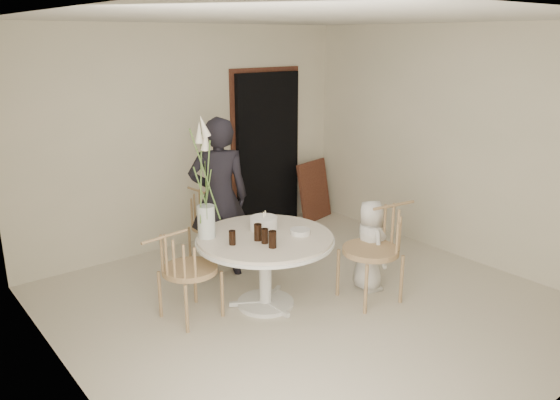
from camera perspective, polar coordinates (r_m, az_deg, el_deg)
ground at (r=5.53m, az=3.03°, el=-10.77°), size 4.50×4.50×0.00m
room_shell at (r=4.99m, az=3.31°, el=5.97°), size 4.50×4.50×4.50m
doorway at (r=7.48m, az=-1.33°, el=5.15°), size 1.00×0.10×2.10m
door_trim at (r=7.50m, az=-1.52°, el=5.65°), size 1.12×0.03×2.22m
table at (r=5.25m, az=-1.57°, el=-4.90°), size 1.33×1.33×0.73m
picture_frame at (r=7.86m, az=3.60°, el=0.98°), size 0.67×0.33×0.85m
chair_far at (r=6.42m, az=-7.75°, el=-1.66°), size 0.50×0.53×0.84m
chair_right at (r=5.52m, az=10.60°, el=-3.94°), size 0.63×0.59×0.97m
chair_left at (r=5.04m, az=-10.60°, el=-6.57°), size 0.58×0.54×0.90m
girl at (r=5.91m, az=-6.39°, el=0.21°), size 0.76×0.65×1.76m
boy at (r=5.72m, az=9.36°, el=-4.71°), size 0.44×0.54×0.96m
birthday_cake at (r=5.34m, az=-1.71°, el=-2.45°), size 0.27×0.27×0.18m
cola_tumbler_a at (r=4.99m, az=-1.60°, el=-3.78°), size 0.08×0.08×0.14m
cola_tumbler_b at (r=4.89m, az=-0.78°, el=-4.14°), size 0.08×0.08×0.16m
cola_tumbler_c at (r=4.98m, az=-5.01°, el=-3.95°), size 0.08×0.08×0.13m
cola_tumbler_d at (r=5.06m, az=-2.33°, el=-3.39°), size 0.09×0.09×0.16m
plate_stack at (r=5.24m, az=2.12°, el=-3.32°), size 0.24×0.24×0.05m
flower_vase at (r=5.08m, az=-7.82°, el=0.47°), size 0.17×0.17×1.16m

